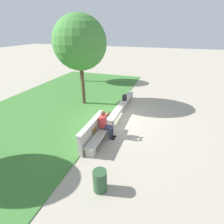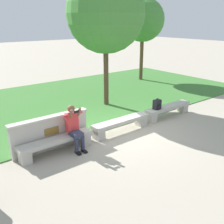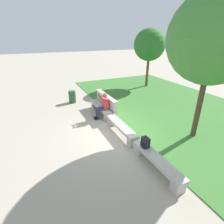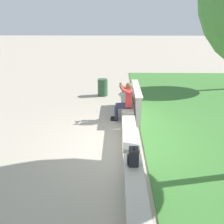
# 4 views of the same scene
# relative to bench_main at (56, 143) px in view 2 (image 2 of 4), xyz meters

# --- Properties ---
(ground_plane) EXTENTS (80.00, 80.00, 0.00)m
(ground_plane) POSITION_rel_bench_main_xyz_m (2.40, 0.00, -0.31)
(ground_plane) COLOR #A89E8C
(grass_strip) EXTENTS (19.02, 8.00, 0.03)m
(grass_strip) POSITION_rel_bench_main_xyz_m (2.40, 4.38, -0.29)
(grass_strip) COLOR #3D7533
(grass_strip) RESTS_ON ground
(bench_main) EXTENTS (2.22, 0.40, 0.45)m
(bench_main) POSITION_rel_bench_main_xyz_m (0.00, 0.00, 0.00)
(bench_main) COLOR #B7B2A8
(bench_main) RESTS_ON ground
(bench_near) EXTENTS (2.22, 0.40, 0.45)m
(bench_near) POSITION_rel_bench_main_xyz_m (2.40, 0.00, 0.00)
(bench_near) COLOR #B7B2A8
(bench_near) RESTS_ON ground
(bench_mid) EXTENTS (2.22, 0.40, 0.45)m
(bench_mid) POSITION_rel_bench_main_xyz_m (4.81, 0.00, 0.00)
(bench_mid) COLOR #B7B2A8
(bench_mid) RESTS_ON ground
(backrest_wall_with_plaque) EXTENTS (2.40, 0.24, 1.01)m
(backrest_wall_with_plaque) POSITION_rel_bench_main_xyz_m (0.00, 0.34, 0.21)
(backrest_wall_with_plaque) COLOR #B7B2A8
(backrest_wall_with_plaque) RESTS_ON ground
(person_photographer) EXTENTS (0.48, 0.73, 1.32)m
(person_photographer) POSITION_rel_bench_main_xyz_m (0.55, -0.08, 0.43)
(person_photographer) COLOR black
(person_photographer) RESTS_ON ground
(backpack) EXTENTS (0.28, 0.24, 0.43)m
(backpack) POSITION_rel_bench_main_xyz_m (4.15, -0.01, 0.32)
(backpack) COLOR black
(backpack) RESTS_ON bench_mid
(tree_behind_wall) EXTENTS (3.18, 3.18, 5.44)m
(tree_behind_wall) POSITION_rel_bench_main_xyz_m (3.82, 2.72, 3.53)
(tree_behind_wall) COLOR #4C3826
(tree_behind_wall) RESTS_ON ground
(tree_left_background) EXTENTS (2.55, 2.55, 4.88)m
(tree_left_background) POSITION_rel_bench_main_xyz_m (8.65, 5.49, 3.28)
(tree_left_background) COLOR brown
(tree_left_background) RESTS_ON ground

